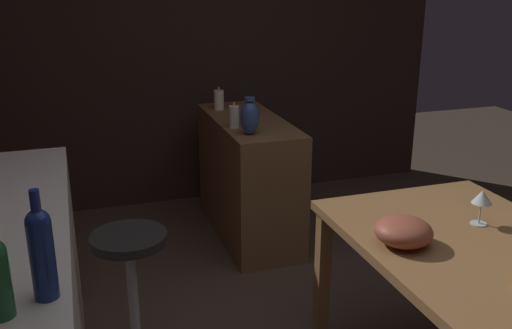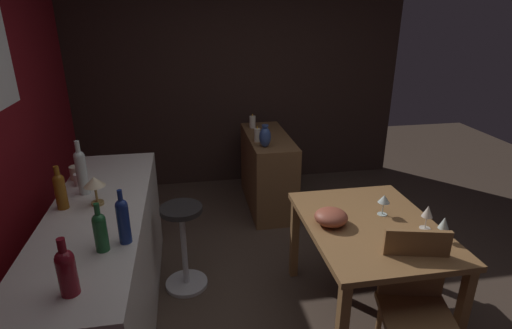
% 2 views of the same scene
% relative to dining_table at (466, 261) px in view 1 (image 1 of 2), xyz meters
% --- Properties ---
extents(wall_side_right, '(0.10, 4.40, 2.60)m').
position_rel_dining_table_xyz_m(wall_side_right, '(2.65, 0.74, 0.66)').
color(wall_side_right, '#33231E').
rests_on(wall_side_right, ground_plane).
extents(dining_table, '(1.13, 0.87, 0.74)m').
position_rel_dining_table_xyz_m(dining_table, '(0.00, 0.00, 0.00)').
color(dining_table, olive).
rests_on(dining_table, ground_plane).
extents(sideboard_cabinet, '(1.10, 0.44, 0.82)m').
position_rel_dining_table_xyz_m(sideboard_cabinet, '(1.83, 0.34, -0.23)').
color(sideboard_cabinet, brown).
rests_on(sideboard_cabinet, ground_plane).
extents(bar_stool, '(0.34, 0.34, 0.71)m').
position_rel_dining_table_xyz_m(bar_stool, '(0.53, 1.27, -0.27)').
color(bar_stool, '#262323').
rests_on(bar_stool, ground_plane).
extents(wine_glass_center, '(0.08, 0.08, 0.15)m').
position_rel_dining_table_xyz_m(wine_glass_center, '(0.11, -0.13, 0.21)').
color(wine_glass_center, silver).
rests_on(wine_glass_center, dining_table).
extents(fruit_bowl, '(0.22, 0.22, 0.11)m').
position_rel_dining_table_xyz_m(fruit_bowl, '(0.05, 0.27, 0.15)').
color(fruit_bowl, '#9E4C38').
rests_on(fruit_bowl, dining_table).
extents(wine_bottle_cobalt, '(0.07, 0.07, 0.31)m').
position_rel_dining_table_xyz_m(wine_bottle_cobalt, '(-0.21, 1.55, 0.40)').
color(wine_bottle_cobalt, navy).
rests_on(wine_bottle_cobalt, kitchen_counter).
extents(pillar_candle_tall, '(0.07, 0.07, 0.16)m').
position_rel_dining_table_xyz_m(pillar_candle_tall, '(2.16, 0.45, 0.24)').
color(pillar_candle_tall, white).
rests_on(pillar_candle_tall, sideboard_cabinet).
extents(pillar_candle_short, '(0.06, 0.06, 0.16)m').
position_rel_dining_table_xyz_m(pillar_candle_short, '(1.65, 0.49, 0.24)').
color(pillar_candle_short, white).
rests_on(pillar_candle_short, sideboard_cabinet).
extents(vase_ceramic_blue, '(0.11, 0.11, 0.23)m').
position_rel_dining_table_xyz_m(vase_ceramic_blue, '(1.46, 0.44, 0.28)').
color(vase_ceramic_blue, '#334C8C').
rests_on(vase_ceramic_blue, sideboard_cabinet).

